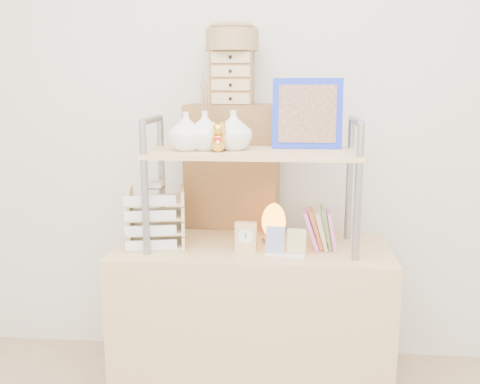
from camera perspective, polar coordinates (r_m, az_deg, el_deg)
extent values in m
cube|color=silver|center=(2.75, 2.00, 8.39)|extent=(3.40, 0.02, 2.60)
cube|color=tan|center=(2.50, 1.22, -14.01)|extent=(1.20, 0.50, 0.75)
cube|color=brown|center=(2.74, -0.75, -4.90)|extent=(0.47, 0.27, 1.35)
cylinder|color=gray|center=(2.22, -10.13, 0.22)|extent=(0.03, 0.03, 0.55)
cylinder|color=gray|center=(2.50, -8.36, 1.59)|extent=(0.03, 0.03, 0.55)
cylinder|color=gray|center=(2.32, -9.41, 7.62)|extent=(0.03, 0.30, 0.03)
cylinder|color=gray|center=(2.16, 12.49, -0.17)|extent=(0.03, 0.03, 0.55)
cylinder|color=gray|center=(2.45, 11.60, 1.27)|extent=(0.03, 0.03, 0.55)
cylinder|color=gray|center=(2.27, 12.32, 7.42)|extent=(0.03, 0.30, 0.03)
cube|color=tan|center=(2.27, 1.31, 4.16)|extent=(0.90, 0.34, 0.02)
imported|color=white|center=(2.27, -5.78, 6.46)|extent=(0.16, 0.16, 0.16)
imported|color=white|center=(2.28, -3.77, 6.54)|extent=(0.16, 0.16, 0.17)
imported|color=white|center=(2.29, -0.70, 6.62)|extent=(0.16, 0.16, 0.17)
cylinder|color=#224797|center=(2.40, -3.70, 6.03)|extent=(0.07, 0.07, 0.10)
cube|color=#162DCF|center=(2.35, 7.19, 8.30)|extent=(0.30, 0.05, 0.30)
cube|color=#533325|center=(2.34, 7.20, 8.28)|extent=(0.25, 0.03, 0.25)
cube|color=pink|center=(2.34, 9.71, -3.94)|extent=(0.05, 0.12, 0.17)
cube|color=#66954A|center=(2.36, 9.14, -3.80)|extent=(0.05, 0.12, 0.17)
cube|color=tan|center=(2.34, 8.64, -3.92)|extent=(0.06, 0.13, 0.17)
cube|color=#D66232|center=(2.35, 8.07, -3.78)|extent=(0.06, 0.14, 0.17)
cube|color=pink|center=(2.33, 7.56, -3.91)|extent=(0.07, 0.14, 0.17)
cube|color=tan|center=(2.42, -8.80, -5.36)|extent=(0.27, 0.26, 0.01)
cube|color=white|center=(2.31, -9.45, -5.62)|extent=(0.21, 0.05, 0.04)
cube|color=tan|center=(2.40, -8.85, -3.88)|extent=(0.27, 0.26, 0.01)
cube|color=white|center=(2.29, -9.50, -4.07)|extent=(0.21, 0.05, 0.04)
cube|color=tan|center=(2.38, -8.89, -2.38)|extent=(0.27, 0.26, 0.01)
cube|color=white|center=(2.28, -9.55, -2.50)|extent=(0.21, 0.05, 0.04)
cube|color=tan|center=(2.37, -8.94, -0.86)|extent=(0.27, 0.26, 0.01)
cube|color=white|center=(2.26, -9.61, -0.91)|extent=(0.21, 0.05, 0.04)
cube|color=beige|center=(2.33, -9.12, 0.78)|extent=(0.07, 0.07, 0.03)
cylinder|color=brown|center=(2.42, 3.58, -5.07)|extent=(0.10, 0.10, 0.02)
ellipsoid|color=orange|center=(2.40, 3.61, -3.04)|extent=(0.12, 0.11, 0.16)
cube|color=tan|center=(2.28, 0.63, -4.78)|extent=(0.09, 0.05, 0.13)
cylinder|color=white|center=(2.26, 0.59, -4.79)|extent=(0.06, 0.01, 0.06)
cube|color=white|center=(2.25, 4.83, -6.64)|extent=(0.17, 0.07, 0.01)
cube|color=navy|center=(2.23, 3.78, -5.10)|extent=(0.08, 0.03, 0.11)
cube|color=tan|center=(2.24, 6.04, -5.20)|extent=(0.08, 0.03, 0.10)
cube|color=brown|center=(2.61, -0.84, 12.06)|extent=(0.20, 0.15, 0.25)
cube|color=tan|center=(2.53, -1.01, 9.94)|extent=(0.18, 0.01, 0.05)
cube|color=tan|center=(2.53, -1.02, 11.36)|extent=(0.18, 0.01, 0.05)
cube|color=tan|center=(2.53, -1.03, 12.77)|extent=(0.18, 0.01, 0.05)
cube|color=tan|center=(2.53, -1.03, 14.19)|extent=(0.18, 0.01, 0.05)
cylinder|color=brown|center=(2.62, -0.85, 15.89)|extent=(0.25, 0.25, 0.10)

